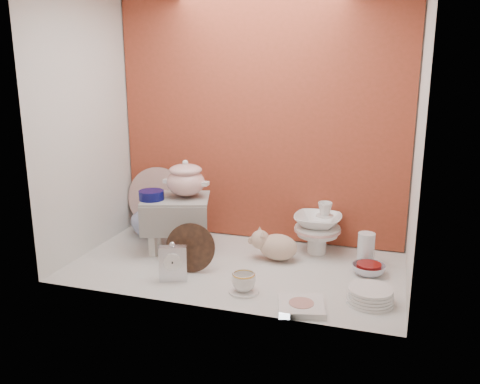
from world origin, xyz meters
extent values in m
plane|color=silver|center=(0.00, 0.00, 0.00)|extent=(1.80, 1.80, 0.00)
cube|color=#A23C28|center=(0.00, 0.50, 0.75)|extent=(1.80, 0.06, 1.50)
cube|color=silver|center=(-0.90, 0.00, 0.75)|extent=(0.06, 1.00, 1.50)
cube|color=silver|center=(0.90, 0.00, 0.75)|extent=(0.06, 1.00, 1.50)
cylinder|color=#0A0C4D|center=(-0.53, 0.05, 0.35)|extent=(0.19, 0.19, 0.05)
imported|color=white|center=(-0.68, 0.32, 0.13)|extent=(0.31, 0.31, 0.26)
cube|color=silver|center=(-0.25, -0.28, 0.10)|extent=(0.15, 0.10, 0.21)
ellipsoid|color=tan|center=(0.21, 0.15, 0.08)|extent=(0.32, 0.26, 0.17)
cylinder|color=white|center=(0.14, -0.30, 0.01)|extent=(0.16, 0.16, 0.01)
imported|color=white|center=(0.14, -0.30, 0.06)|extent=(0.12, 0.12, 0.09)
cube|color=white|center=(0.44, -0.39, 0.01)|extent=(0.25, 0.25, 0.03)
cylinder|color=white|center=(0.74, -0.23, 0.04)|extent=(0.27, 0.27, 0.07)
imported|color=silver|center=(0.71, 0.10, 0.03)|extent=(0.20, 0.20, 0.06)
cylinder|color=silver|center=(0.68, 0.23, 0.09)|extent=(0.09, 0.09, 0.19)
camera|label=1|loc=(0.80, -2.47, 1.10)|focal=37.76mm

